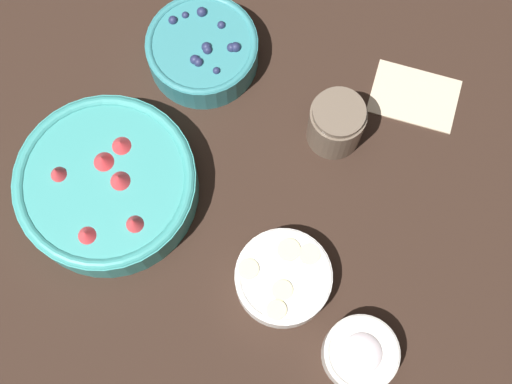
% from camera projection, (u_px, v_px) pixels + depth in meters
% --- Properties ---
extents(ground_plane, '(4.00, 4.00, 0.00)m').
position_uv_depth(ground_plane, '(253.00, 142.00, 1.07)').
color(ground_plane, black).
extents(bowl_strawberries, '(0.26, 0.26, 0.08)m').
position_uv_depth(bowl_strawberries, '(107.00, 184.00, 1.01)').
color(bowl_strawberries, teal).
rests_on(bowl_strawberries, ground_plane).
extents(bowl_blueberries, '(0.17, 0.17, 0.06)m').
position_uv_depth(bowl_blueberries, '(203.00, 50.00, 1.07)').
color(bowl_blueberries, teal).
rests_on(bowl_blueberries, ground_plane).
extents(bowl_bananas, '(0.13, 0.13, 0.05)m').
position_uv_depth(bowl_bananas, '(283.00, 278.00, 0.98)').
color(bowl_bananas, white).
rests_on(bowl_bananas, ground_plane).
extents(bowl_cream, '(0.10, 0.10, 0.05)m').
position_uv_depth(bowl_cream, '(361.00, 354.00, 0.95)').
color(bowl_cream, silver).
rests_on(bowl_cream, ground_plane).
extents(jar_chocolate, '(0.08, 0.08, 0.09)m').
position_uv_depth(jar_chocolate, '(336.00, 124.00, 1.03)').
color(jar_chocolate, brown).
rests_on(jar_chocolate, ground_plane).
extents(napkin, '(0.15, 0.12, 0.01)m').
position_uv_depth(napkin, '(415.00, 96.00, 1.08)').
color(napkin, beige).
rests_on(napkin, ground_plane).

